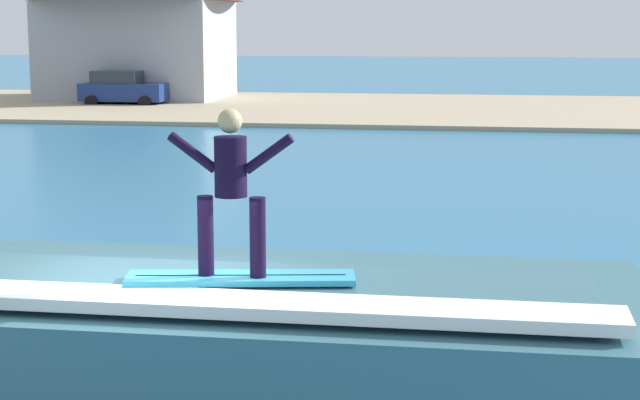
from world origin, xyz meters
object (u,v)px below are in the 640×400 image
Objects in this scene: wave_crest at (273,352)px; house_with_chimney at (137,26)px; car_near_shore at (122,89)px; surfer at (231,183)px; surfboard at (241,278)px; tree_tall_bare at (51,1)px.

house_with_chimney reaches higher than wave_crest.
surfer is at bearing -68.77° from car_near_shore.
house_with_chimney reaches higher than surfer.
surfboard is 0.96m from surfer.
surfer is at bearing -69.93° from house_with_chimney.
wave_crest is 1.78× the size of car_near_shore.
surfboard is at bearing -68.65° from car_near_shore.
surfboard is 0.54× the size of car_near_shore.
surfboard is at bearing 31.94° from surfer.
tree_tall_bare reaches higher than wave_crest.
surfer is 0.14× the size of house_with_chimney.
house_with_chimney is at bearing 98.20° from car_near_shore.
car_near_shore is 10.12m from tree_tall_bare.
surfboard is 45.20m from car_near_shore.
house_with_chimney reaches higher than tree_tall_bare.
wave_crest is 4.65× the size of surfer.
wave_crest is 1.07m from surfboard.
surfer is at bearing -148.06° from surfboard.
tree_tall_bare reaches higher than car_near_shore.
surfboard is 0.34× the size of tree_tall_bare.
car_near_shore reaches higher than wave_crest.
wave_crest is at bearing 67.19° from surfboard.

